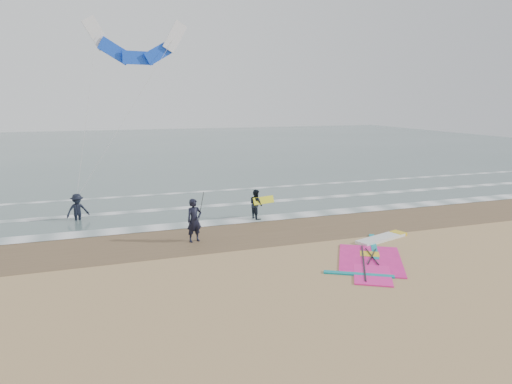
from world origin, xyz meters
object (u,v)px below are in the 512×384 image
object	(u,v)px
person_walking	(256,204)
person_wading	(77,204)
windsurf_rig	(375,253)
surf_kite	(137,47)
person_standing	(194,220)

from	to	relation	value
person_walking	person_wading	size ratio (longest dim) A/B	0.89
windsurf_rig	surf_kite	xyz separation A→B (m)	(-8.19, 12.80, 9.34)
windsurf_rig	person_walking	distance (m)	7.69
person_wading	surf_kite	distance (m)	9.73
person_standing	person_wading	xyz separation A→B (m)	(-5.17, 5.63, -0.09)
windsurf_rig	person_wading	distance (m)	15.51
person_standing	person_walking	size ratio (longest dim) A/B	1.22
person_walking	windsurf_rig	bearing A→B (deg)	-172.50
person_walking	person_wading	bearing A→B (deg)	59.23
windsurf_rig	person_standing	distance (m)	8.04
person_standing	surf_kite	size ratio (longest dim) A/B	0.20
surf_kite	windsurf_rig	bearing A→B (deg)	-57.38
windsurf_rig	person_standing	bearing A→B (deg)	148.21
person_standing	person_wading	world-z (taller)	person_standing
windsurf_rig	person_standing	size ratio (longest dim) A/B	3.02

